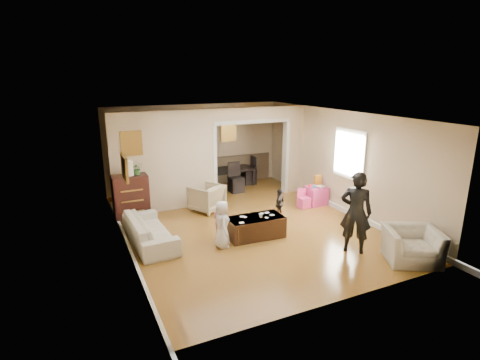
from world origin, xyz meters
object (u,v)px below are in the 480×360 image
dresser (131,198)px  coffee_table (255,227)px  sofa (150,230)px  dining_table (228,178)px  child_toddler (279,204)px  table_lamp (129,168)px  coffee_cup (261,215)px  play_table (316,196)px  armchair_front (412,245)px  adult_person (356,212)px  armchair_back (207,198)px  child_kneel_a (222,224)px  child_kneel_b (221,220)px  cyan_cup (314,187)px

dresser → coffee_table: dresser is taller
sofa → dining_table: size_ratio=1.16×
child_toddler → table_lamp: bearing=-59.4°
coffee_cup → play_table: 2.74m
sofa → armchair_front: bearing=-126.4°
play_table → table_lamp: bearing=169.4°
sofa → adult_person: size_ratio=1.16×
armchair_back → table_lamp: 2.13m
child_kneel_a → child_kneel_b: child_kneel_a is taller
sofa → armchair_back: bearing=-55.1°
dresser → cyan_cup: 4.79m
table_lamp → play_table: (4.80, -0.90, -1.07)m
play_table → child_toddler: size_ratio=0.67×
dining_table → adult_person: bearing=-90.9°
table_lamp → cyan_cup: table_lamp is taller
armchair_front → play_table: armchair_front is taller
table_lamp → child_kneel_b: 2.60m
child_kneel_a → child_toddler: 2.11m
table_lamp → coffee_table: size_ratio=0.30×
coffee_cup → adult_person: size_ratio=0.05×
sofa → dresser: dresser is taller
armchair_front → child_kneel_a: 3.70m
coffee_table → coffee_cup: bearing=-26.6°
coffee_cup → dining_table: size_ratio=0.05×
child_toddler → coffee_cup: bearing=3.4°
cyan_cup → dining_table: dining_table is taller
coffee_table → dresser: bearing=136.9°
armchair_back → coffee_cup: (0.50, -2.09, 0.15)m
child_kneel_b → coffee_cup: bearing=-130.4°
dresser → table_lamp: 0.75m
armchair_front → dresser: bearing=163.7°
dining_table → child_kneel_a: size_ratio=1.68×
armchair_front → cyan_cup: bearing=114.5°
coffee_cup → child_toddler: child_toddler is taller
coffee_table → child_toddler: bearing=35.5°
coffee_table → armchair_back: bearing=101.0°
dining_table → adult_person: 5.35m
dresser → cyan_cup: size_ratio=14.22×
armchair_front → dresser: dresser is taller
sofa → child_toddler: 3.22m
coffee_table → child_kneel_b: (-0.70, 0.30, 0.18)m
armchair_back → dining_table: 2.27m
sofa → dresser: size_ratio=1.70×
child_toddler → cyan_cup: bearing=161.5°
coffee_table → adult_person: size_ratio=0.73×
coffee_cup → child_kneel_b: bearing=156.4°
sofa → play_table: 4.71m
coffee_table → coffee_cup: (0.10, -0.05, 0.27)m
dresser → child_kneel_a: bearing=-57.8°
armchair_front → armchair_back: bearing=149.2°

